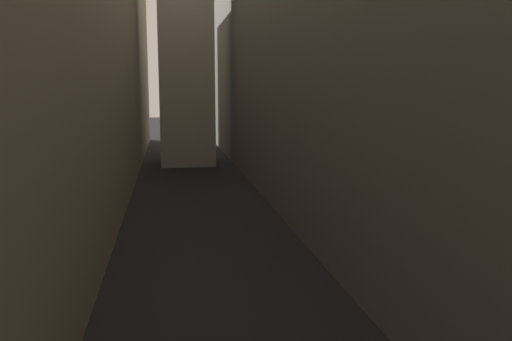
% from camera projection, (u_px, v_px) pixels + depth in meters
% --- Properties ---
extents(ground_plane, '(264.00, 264.00, 0.00)m').
position_uv_depth(ground_plane, '(200.00, 207.00, 40.68)').
color(ground_plane, black).
extents(building_block_left, '(15.37, 108.00, 24.37)m').
position_uv_depth(building_block_left, '(14.00, 45.00, 38.63)').
color(building_block_left, gray).
rests_on(building_block_left, ground).
extents(building_block_right, '(12.05, 108.00, 23.64)m').
position_uv_depth(building_block_right, '(339.00, 54.00, 42.68)').
color(building_block_right, slate).
rests_on(building_block_right, ground).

